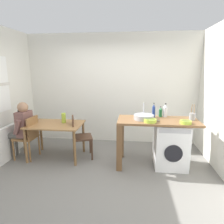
{
  "coord_description": "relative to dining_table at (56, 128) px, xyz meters",
  "views": [
    {
      "loc": [
        0.56,
        -3.14,
        1.86
      ],
      "look_at": [
        0.15,
        0.45,
        1.05
      ],
      "focal_mm": 31.31,
      "sensor_mm": 36.0,
      "label": 1
    }
  ],
  "objects": [
    {
      "name": "tap",
      "position": [
        1.8,
        0.06,
        0.42
      ],
      "size": [
        0.02,
        0.02,
        0.28
      ],
      "primitive_type": "cylinder",
      "color": "#B2B2B7",
      "rests_on": "kitchen_counter"
    },
    {
      "name": "scissors",
      "position": [
        2.02,
        -0.22,
        0.28
      ],
      "size": [
        0.15,
        0.06,
        0.01
      ],
      "color": "#B2B2B7",
      "rests_on": "kitchen_counter"
    },
    {
      "name": "ground_plane",
      "position": [
        1.05,
        -0.6,
        -0.64
      ],
      "size": [
        5.46,
        5.46,
        0.0
      ],
      "primitive_type": "plane",
      "color": "slate"
    },
    {
      "name": "sink_basin",
      "position": [
        1.8,
        -0.12,
        0.32
      ],
      "size": [
        0.38,
        0.38,
        0.09
      ],
      "primitive_type": "cylinder",
      "color": "#9EA0A5",
      "rests_on": "kitchen_counter"
    },
    {
      "name": "bottle_squat_brown",
      "position": [
        2.14,
        0.13,
        0.37
      ],
      "size": [
        0.07,
        0.07,
        0.21
      ],
      "color": "#19592D",
      "rests_on": "kitchen_counter"
    },
    {
      "name": "dining_table",
      "position": [
        0.0,
        0.0,
        0.0
      ],
      "size": [
        1.1,
        0.76,
        0.74
      ],
      "color": "#9E7042",
      "rests_on": "ground_plane"
    },
    {
      "name": "radiator",
      "position": [
        -0.97,
        -0.3,
        -0.29
      ],
      "size": [
        0.1,
        0.8,
        0.7
      ],
      "primitive_type": "cube",
      "color": "white",
      "rests_on": "ground_plane"
    },
    {
      "name": "chair_opposite",
      "position": [
        0.48,
        0.03,
        -0.14
      ],
      "size": [
        0.51,
        0.51,
        0.9
      ],
      "rotation": [
        0.0,
        0.0,
        -1.24
      ],
      "color": "#4C3323",
      "rests_on": "ground_plane"
    },
    {
      "name": "kitchen_counter",
      "position": [
        1.86,
        -0.12,
        0.12
      ],
      "size": [
        1.5,
        0.68,
        0.92
      ],
      "color": "brown",
      "rests_on": "ground_plane"
    },
    {
      "name": "wall_back",
      "position": [
        1.05,
        1.15,
        0.71
      ],
      "size": [
        4.6,
        0.1,
        2.7
      ],
      "primitive_type": "cube",
      "color": "silver",
      "rests_on": "ground_plane"
    },
    {
      "name": "utensil_crock",
      "position": [
        2.7,
        -0.07,
        0.35
      ],
      "size": [
        0.11,
        0.11,
        0.3
      ],
      "color": "gray",
      "rests_on": "kitchen_counter"
    },
    {
      "name": "bottle_tall_green",
      "position": [
        2.0,
        0.07,
        0.41
      ],
      "size": [
        0.06,
        0.06,
        0.29
      ],
      "color": "navy",
      "rests_on": "kitchen_counter"
    },
    {
      "name": "mixing_bowl",
      "position": [
        1.91,
        -0.32,
        0.31
      ],
      "size": [
        0.22,
        0.22,
        0.06
      ],
      "color": "#A8C63D",
      "rests_on": "kitchen_counter"
    },
    {
      "name": "chair_person_seat",
      "position": [
        -0.55,
        -0.1,
        -0.14
      ],
      "size": [
        0.42,
        0.42,
        0.9
      ],
      "rotation": [
        0.0,
        0.0,
        1.51
      ],
      "color": "olive",
      "rests_on": "ground_plane"
    },
    {
      "name": "vase",
      "position": [
        0.15,
        0.1,
        0.2
      ],
      "size": [
        0.09,
        0.09,
        0.21
      ],
      "primitive_type": "cylinder",
      "color": "#A8C63D",
      "rests_on": "dining_table"
    },
    {
      "name": "colander",
      "position": [
        2.52,
        -0.34,
        0.31
      ],
      "size": [
        0.2,
        0.2,
        0.06
      ],
      "color": "#A8C63D",
      "rests_on": "kitchen_counter"
    },
    {
      "name": "washing_machine",
      "position": [
        2.33,
        -0.12,
        -0.21
      ],
      "size": [
        0.6,
        0.61,
        0.86
      ],
      "color": "white",
      "rests_on": "ground_plane"
    },
    {
      "name": "seated_person",
      "position": [
        -0.71,
        -0.1,
        0.03
      ],
      "size": [
        0.51,
        0.52,
        1.2
      ],
      "rotation": [
        0.0,
        0.0,
        1.51
      ],
      "color": "#595651",
      "rests_on": "ground_plane"
    },
    {
      "name": "bottle_clear_small",
      "position": [
        2.23,
        0.13,
        0.4
      ],
      "size": [
        0.08,
        0.08,
        0.27
      ],
      "color": "silver",
      "rests_on": "kitchen_counter"
    }
  ]
}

